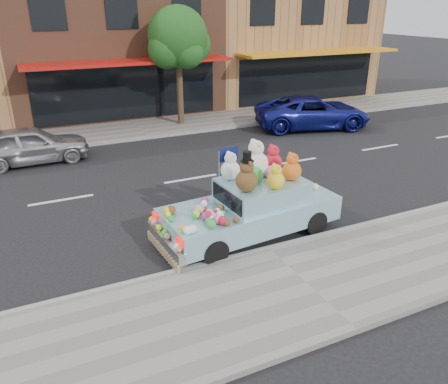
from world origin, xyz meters
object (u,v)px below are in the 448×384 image
street_tree (178,42)px  car_blue (313,112)px  art_car (251,203)px  car_silver (30,145)px

street_tree → car_blue: 6.72m
street_tree → art_car: street_tree is taller
car_silver → car_blue: size_ratio=0.76×
car_blue → street_tree: bearing=76.7°
street_tree → art_car: bearing=-100.6°
car_blue → art_car: size_ratio=1.12×
street_tree → art_car: size_ratio=1.13×
street_tree → car_silver: 7.74m
street_tree → art_car: 11.16m
street_tree → car_blue: (5.28, -2.91, -2.98)m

